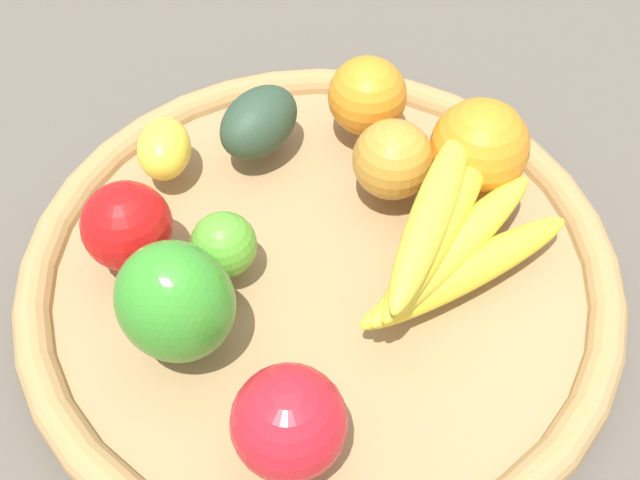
# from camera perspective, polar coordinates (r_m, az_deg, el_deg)

# --- Properties ---
(ground_plane) EXTENTS (2.40, 2.40, 0.00)m
(ground_plane) POSITION_cam_1_polar(r_m,az_deg,el_deg) (0.63, -0.00, -3.40)
(ground_plane) COLOR #564F44
(ground_plane) RESTS_ON ground
(basket) EXTENTS (0.47, 0.47, 0.04)m
(basket) POSITION_cam_1_polar(r_m,az_deg,el_deg) (0.62, -0.00, -2.34)
(basket) COLOR #9D7B50
(basket) RESTS_ON ground_plane
(lime_0) EXTENTS (0.05, 0.05, 0.05)m
(lime_0) POSITION_cam_1_polar(r_m,az_deg,el_deg) (0.58, -7.10, -0.34)
(lime_0) COLOR #54A62D
(lime_0) RESTS_ON basket
(banana_bunch) EXTENTS (0.16, 0.19, 0.07)m
(banana_bunch) POSITION_cam_1_polar(r_m,az_deg,el_deg) (0.58, 9.45, 0.06)
(banana_bunch) COLOR yellow
(banana_bunch) RESTS_ON basket
(apple_2) EXTENTS (0.07, 0.07, 0.07)m
(apple_2) POSITION_cam_1_polar(r_m,az_deg,el_deg) (0.59, -14.01, 0.99)
(apple_2) COLOR red
(apple_2) RESTS_ON basket
(orange_1) EXTENTS (0.08, 0.08, 0.07)m
(orange_1) POSITION_cam_1_polar(r_m,az_deg,el_deg) (0.68, 3.49, 10.52)
(orange_1) COLOR orange
(orange_1) RESTS_ON basket
(avocado) EXTENTS (0.09, 0.10, 0.05)m
(avocado) POSITION_cam_1_polar(r_m,az_deg,el_deg) (0.67, -4.59, 8.62)
(avocado) COLOR #2B432F
(avocado) RESTS_ON basket
(apple_1) EXTENTS (0.08, 0.08, 0.07)m
(apple_1) POSITION_cam_1_polar(r_m,az_deg,el_deg) (0.49, -2.31, -13.25)
(apple_1) COLOR red
(apple_1) RESTS_ON basket
(orange_0) EXTENTS (0.11, 0.11, 0.08)m
(orange_0) POSITION_cam_1_polar(r_m,az_deg,el_deg) (0.64, 11.64, 6.67)
(orange_0) COLOR orange
(orange_0) RESTS_ON basket
(bell_pepper) EXTENTS (0.11, 0.11, 0.09)m
(bell_pepper) POSITION_cam_1_polar(r_m,az_deg,el_deg) (0.53, -10.58, -4.51)
(bell_pepper) COLOR #379228
(bell_pepper) RESTS_ON basket
(lemon_0) EXTENTS (0.07, 0.06, 0.04)m
(lemon_0) POSITION_cam_1_polar(r_m,az_deg,el_deg) (0.66, -11.38, 6.59)
(lemon_0) COLOR yellow
(lemon_0) RESTS_ON basket
(apple_0) EXTENTS (0.09, 0.09, 0.07)m
(apple_0) POSITION_cam_1_polar(r_m,az_deg,el_deg) (0.63, 5.37, 5.91)
(apple_0) COLOR #C1872F
(apple_0) RESTS_ON basket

